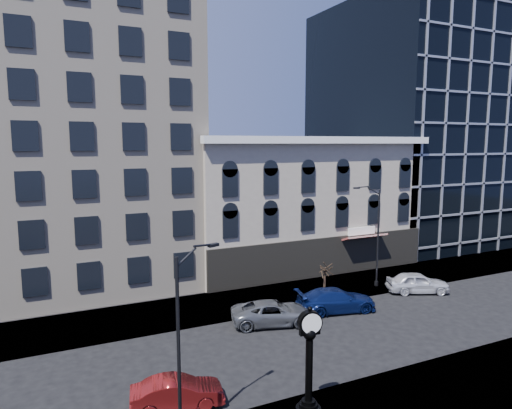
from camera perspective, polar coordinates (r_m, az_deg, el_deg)
ground at (r=27.39m, az=-0.22°, el=-18.13°), size 160.00×160.00×0.00m
sidewalk_far at (r=34.21m, az=-6.05°, el=-12.66°), size 160.00×6.00×0.12m
cream_tower at (r=42.11m, az=-19.91°, el=17.35°), size 15.90×15.40×42.50m
victorian_row at (r=44.73m, az=5.09°, el=0.03°), size 22.60×11.19×12.50m
glass_office at (r=60.62m, az=19.44°, el=9.21°), size 20.00×20.15×28.00m
street_clock at (r=21.06m, az=6.65°, el=-19.45°), size 1.11×1.11×4.91m
street_lamp_near at (r=18.23m, az=-8.35°, el=-10.82°), size 1.96×1.00×8.02m
street_lamp_far at (r=38.39m, az=14.23°, el=-0.61°), size 2.08×1.06×8.52m
bare_tree_far at (r=36.36m, az=8.61°, el=-7.37°), size 1.88×1.88×3.23m
car_near_b at (r=22.66m, az=-9.81°, el=-22.17°), size 4.39×2.22×1.38m
car_far_a at (r=31.07m, az=2.13°, el=-13.37°), size 6.02×3.97×1.54m
car_far_b at (r=33.67m, az=9.97°, el=-11.68°), size 6.09×3.43×1.66m
car_far_c at (r=39.30m, az=19.53°, el=-9.18°), size 5.22×3.76×1.65m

